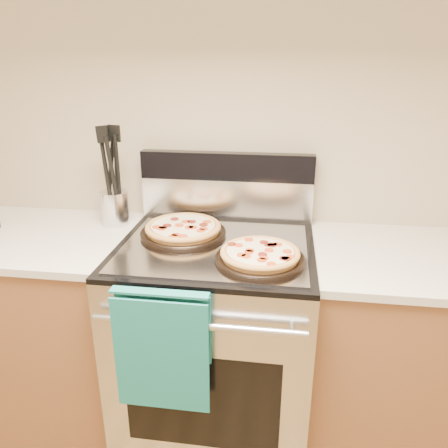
# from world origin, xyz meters

# --- Properties ---
(wall_back) EXTENTS (4.00, 0.00, 4.00)m
(wall_back) POSITION_xyz_m (0.00, 2.00, 1.35)
(wall_back) COLOR tan
(wall_back) RESTS_ON ground
(range_body) EXTENTS (0.76, 0.68, 0.90)m
(range_body) POSITION_xyz_m (0.00, 1.65, 0.45)
(range_body) COLOR #B7B7BC
(range_body) RESTS_ON ground
(oven_window) EXTENTS (0.56, 0.01, 0.40)m
(oven_window) POSITION_xyz_m (0.00, 1.31, 0.45)
(oven_window) COLOR black
(oven_window) RESTS_ON range_body
(cooktop) EXTENTS (0.76, 0.68, 0.02)m
(cooktop) POSITION_xyz_m (0.00, 1.65, 0.91)
(cooktop) COLOR black
(cooktop) RESTS_ON range_body
(backsplash_lower) EXTENTS (0.76, 0.06, 0.18)m
(backsplash_lower) POSITION_xyz_m (0.00, 1.96, 1.01)
(backsplash_lower) COLOR silver
(backsplash_lower) RESTS_ON cooktop
(backsplash_upper) EXTENTS (0.76, 0.06, 0.12)m
(backsplash_upper) POSITION_xyz_m (0.00, 1.96, 1.16)
(backsplash_upper) COLOR black
(backsplash_upper) RESTS_ON backsplash_lower
(oven_handle) EXTENTS (0.70, 0.03, 0.03)m
(oven_handle) POSITION_xyz_m (0.00, 1.27, 0.80)
(oven_handle) COLOR silver
(oven_handle) RESTS_ON range_body
(dish_towel) EXTENTS (0.32, 0.05, 0.42)m
(dish_towel) POSITION_xyz_m (-0.12, 1.27, 0.70)
(dish_towel) COLOR #166F6B
(dish_towel) RESTS_ON oven_handle
(foil_sheet) EXTENTS (0.70, 0.55, 0.01)m
(foil_sheet) POSITION_xyz_m (0.00, 1.62, 0.92)
(foil_sheet) COLOR gray
(foil_sheet) RESTS_ON cooktop
(cabinet_left) EXTENTS (1.00, 0.62, 0.88)m
(cabinet_left) POSITION_xyz_m (-0.88, 1.68, 0.44)
(cabinet_left) COLOR brown
(cabinet_left) RESTS_ON ground
(countertop_left) EXTENTS (1.02, 0.64, 0.03)m
(countertop_left) POSITION_xyz_m (-0.88, 1.68, 0.90)
(countertop_left) COLOR beige
(countertop_left) RESTS_ON cabinet_left
(cabinet_right) EXTENTS (1.00, 0.62, 0.88)m
(cabinet_right) POSITION_xyz_m (0.88, 1.68, 0.44)
(cabinet_right) COLOR brown
(cabinet_right) RESTS_ON ground
(pepperoni_pizza_back) EXTENTS (0.44, 0.44, 0.05)m
(pepperoni_pizza_back) POSITION_xyz_m (-0.15, 1.72, 0.95)
(pepperoni_pizza_back) COLOR #A76633
(pepperoni_pizza_back) RESTS_ON foil_sheet
(pepperoni_pizza_front) EXTENTS (0.39, 0.39, 0.04)m
(pepperoni_pizza_front) POSITION_xyz_m (0.18, 1.52, 0.95)
(pepperoni_pizza_front) COLOR #A76633
(pepperoni_pizza_front) RESTS_ON foil_sheet
(utensil_crock) EXTENTS (0.13, 0.13, 0.15)m
(utensil_crock) POSITION_xyz_m (-0.48, 1.84, 0.98)
(utensil_crock) COLOR silver
(utensil_crock) RESTS_ON countertop_left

